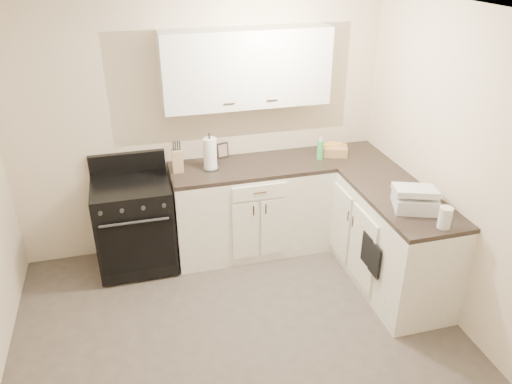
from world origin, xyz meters
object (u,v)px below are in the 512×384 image
object	(u,v)px
stove	(135,225)
wicker_basket	(333,151)
knife_block	(178,161)
countertop_grill	(415,201)
paper_towel	(210,154)

from	to	relation	value
stove	wicker_basket	distance (m)	2.08
knife_block	countertop_grill	distance (m)	2.13
stove	wicker_basket	xyz separation A→B (m)	(2.02, 0.05, 0.53)
wicker_basket	countertop_grill	distance (m)	1.21
knife_block	stove	bearing A→B (deg)	-170.72
paper_towel	countertop_grill	size ratio (longest dim) A/B	0.92
paper_towel	wicker_basket	bearing A→B (deg)	0.27
stove	countertop_grill	distance (m)	2.55
paper_towel	countertop_grill	world-z (taller)	paper_towel
paper_towel	stove	bearing A→B (deg)	-176.44
stove	paper_towel	distance (m)	0.99
wicker_basket	paper_towel	bearing A→B (deg)	-179.73
paper_towel	wicker_basket	xyz separation A→B (m)	(1.25, 0.01, -0.11)
knife_block	countertop_grill	xyz separation A→B (m)	(1.76, -1.20, -0.05)
stove	wicker_basket	bearing A→B (deg)	1.51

